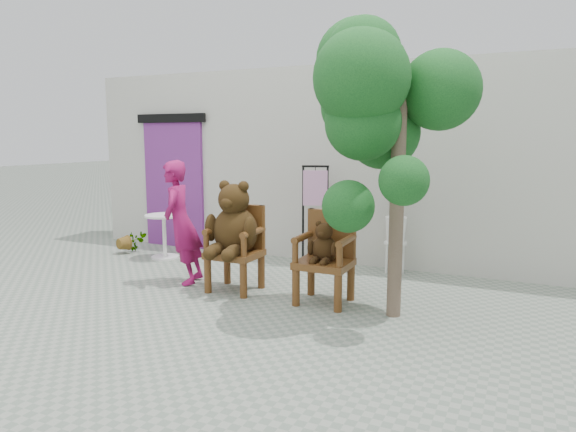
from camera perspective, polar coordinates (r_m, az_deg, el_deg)
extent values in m
plane|color=gray|center=(5.75, -3.78, -10.78)|extent=(60.00, 60.00, 0.00)
cube|color=beige|center=(8.28, 6.50, 5.75)|extent=(9.00, 1.00, 3.00)
cube|color=#6F287A|center=(9.27, -12.53, 3.43)|extent=(1.20, 0.08, 2.20)
cube|color=black|center=(9.21, -12.92, 10.55)|extent=(1.40, 0.06, 0.15)
cylinder|color=#4B2910|center=(6.50, -8.91, -6.58)|extent=(0.09, 0.09, 0.43)
cylinder|color=#4B2910|center=(6.87, -6.77, -5.70)|extent=(0.09, 0.09, 0.43)
cylinder|color=#4B2910|center=(6.24, -4.97, -7.16)|extent=(0.09, 0.09, 0.43)
cylinder|color=#4B2910|center=(6.63, -2.98, -6.19)|extent=(0.09, 0.09, 0.43)
cube|color=#4B2910|center=(6.49, -5.95, -4.22)|extent=(0.61, 0.56, 0.08)
cube|color=#4B2910|center=(6.63, -4.93, -1.09)|extent=(0.58, 0.08, 0.56)
cylinder|color=#4B2910|center=(6.77, -6.88, -0.93)|extent=(0.08, 0.08, 0.56)
cylinder|color=#4B2910|center=(6.41, -9.07, -2.91)|extent=(0.07, 0.07, 0.26)
cylinder|color=#4B2910|center=(6.57, -7.98, -1.46)|extent=(0.08, 0.53, 0.08)
cylinder|color=#4B2910|center=(6.51, -2.90, -1.26)|extent=(0.08, 0.08, 0.56)
cylinder|color=#4B2910|center=(6.13, -4.94, -3.36)|extent=(0.07, 0.07, 0.26)
cylinder|color=#4B2910|center=(6.30, -3.92, -1.83)|extent=(0.08, 0.53, 0.08)
ellipsoid|color=black|center=(6.46, -5.86, -1.67)|extent=(0.58, 0.50, 0.61)
sphere|color=black|center=(6.38, -6.05, 1.85)|extent=(0.39, 0.39, 0.39)
ellipsoid|color=black|center=(6.25, -6.78, 1.43)|extent=(0.17, 0.14, 0.14)
sphere|color=black|center=(6.44, -7.07, 3.37)|extent=(0.14, 0.14, 0.14)
sphere|color=black|center=(6.30, -4.97, 3.29)|extent=(0.14, 0.14, 0.14)
ellipsoid|color=black|center=(6.49, -8.54, -1.28)|extent=(0.14, 0.19, 0.35)
ellipsoid|color=black|center=(6.35, -8.03, -3.73)|extent=(0.17, 0.34, 0.17)
sphere|color=black|center=(6.24, -8.70, -4.14)|extent=(0.17, 0.17, 0.17)
ellipsoid|color=black|center=(6.21, -4.27, -1.66)|extent=(0.14, 0.19, 0.35)
ellipsoid|color=black|center=(6.22, -6.07, -3.96)|extent=(0.17, 0.34, 0.17)
sphere|color=black|center=(6.11, -6.72, -4.38)|extent=(0.17, 0.17, 0.17)
cylinder|color=#4B2910|center=(5.94, 0.89, -7.95)|extent=(0.09, 0.09, 0.43)
cylinder|color=#4B2910|center=(6.34, 2.59, -6.87)|extent=(0.09, 0.09, 0.43)
cylinder|color=#4B2910|center=(5.76, 5.57, -8.53)|extent=(0.09, 0.09, 0.43)
cylinder|color=#4B2910|center=(6.18, 7.00, -7.36)|extent=(0.09, 0.09, 0.43)
cube|color=#4B2910|center=(5.98, 4.03, -5.32)|extent=(0.61, 0.56, 0.08)
cube|color=#4B2910|center=(6.13, 4.86, -1.91)|extent=(0.58, 0.08, 0.56)
cylinder|color=#4B2910|center=(6.23, 2.57, -1.73)|extent=(0.08, 0.08, 0.56)
cylinder|color=#4B2910|center=(5.84, 0.80, -3.96)|extent=(0.07, 0.07, 0.25)
cylinder|color=#4B2910|center=(6.02, 1.70, -2.34)|extent=(0.08, 0.53, 0.08)
cylinder|color=#4B2910|center=(6.05, 7.22, -2.10)|extent=(0.08, 0.08, 0.56)
cylinder|color=#4B2910|center=(5.65, 5.73, -4.43)|extent=(0.07, 0.07, 0.25)
cylinder|color=#4B2910|center=(5.83, 6.50, -2.74)|extent=(0.08, 0.53, 0.08)
ellipsoid|color=black|center=(5.95, 4.07, -3.72)|extent=(0.30, 0.26, 0.32)
sphere|color=black|center=(5.89, 4.04, -1.75)|extent=(0.20, 0.20, 0.20)
ellipsoid|color=black|center=(5.82, 3.75, -2.03)|extent=(0.09, 0.07, 0.07)
sphere|color=black|center=(5.91, 3.42, -0.87)|extent=(0.07, 0.07, 0.07)
sphere|color=black|center=(5.86, 4.71, -0.97)|extent=(0.07, 0.07, 0.07)
ellipsoid|color=black|center=(5.94, 2.54, -3.51)|extent=(0.07, 0.10, 0.18)
ellipsoid|color=black|center=(5.87, 2.98, -4.91)|extent=(0.09, 0.18, 0.09)
sphere|color=black|center=(5.81, 2.71, -5.16)|extent=(0.09, 0.09, 0.09)
ellipsoid|color=black|center=(5.83, 5.16, -3.75)|extent=(0.07, 0.10, 0.18)
ellipsoid|color=black|center=(5.82, 4.18, -5.04)|extent=(0.09, 0.18, 0.09)
sphere|color=black|center=(5.76, 3.93, -5.29)|extent=(0.09, 0.09, 0.09)
imported|color=#8E114F|center=(6.87, -11.76, -0.76)|extent=(0.55, 0.68, 1.62)
cylinder|color=white|center=(8.40, -13.65, 0.04)|extent=(0.60, 0.60, 0.03)
cylinder|color=white|center=(8.45, -13.56, -2.24)|extent=(0.06, 0.06, 0.68)
cylinder|color=white|center=(8.52, -13.48, -4.45)|extent=(0.44, 0.44, 0.03)
cube|color=black|center=(7.68, 1.69, -0.05)|extent=(0.04, 0.04, 1.50)
cube|color=black|center=(7.65, 4.37, -0.10)|extent=(0.04, 0.04, 1.50)
cube|color=black|center=(7.59, 3.07, 5.53)|extent=(0.39, 0.15, 0.03)
cube|color=black|center=(7.81, 2.98, -5.30)|extent=(0.54, 0.47, 0.06)
cube|color=#D894C9|center=(7.60, 3.05, 3.12)|extent=(0.35, 0.15, 0.52)
cylinder|color=black|center=(7.59, 3.07, 5.31)|extent=(0.01, 0.01, 0.08)
cylinder|color=white|center=(7.43, 11.84, -2.96)|extent=(0.32, 0.32, 0.03)
cylinder|color=white|center=(7.54, 12.56, -4.52)|extent=(0.03, 0.03, 0.44)
cylinder|color=white|center=(7.57, 11.31, -4.42)|extent=(0.03, 0.03, 0.44)
cylinder|color=white|center=(7.41, 10.99, -4.70)|extent=(0.03, 0.03, 0.44)
cylinder|color=white|center=(7.38, 12.28, -4.80)|extent=(0.03, 0.03, 0.44)
cylinder|color=black|center=(7.38, 11.81, 1.80)|extent=(0.10, 0.09, 0.80)
cylinder|color=brown|center=(7.38, 11.75, 4.31)|extent=(0.04, 0.04, 0.08)
cylinder|color=black|center=(7.38, 11.92, 1.80)|extent=(0.17, 0.08, 0.79)
cylinder|color=brown|center=(7.41, 11.93, 4.32)|extent=(0.05, 0.04, 0.08)
cylinder|color=black|center=(7.29, 12.24, 1.71)|extent=(0.07, 0.09, 0.80)
cylinder|color=brown|center=(7.24, 12.49, 4.20)|extent=(0.04, 0.04, 0.07)
cylinder|color=black|center=(7.38, 12.13, 1.79)|extent=(0.14, 0.04, 0.80)
cylinder|color=brown|center=(7.39, 12.34, 4.29)|extent=(0.05, 0.04, 0.08)
cylinder|color=black|center=(7.32, 11.61, 1.76)|extent=(0.09, 0.15, 0.79)
cylinder|color=brown|center=(7.28, 11.28, 4.26)|extent=(0.04, 0.05, 0.08)
cylinder|color=black|center=(7.31, 12.35, 1.73)|extent=(0.05, 0.17, 0.79)
cylinder|color=brown|center=(7.26, 12.84, 4.20)|extent=(0.04, 0.05, 0.08)
cylinder|color=brown|center=(5.51, 12.03, 2.41)|extent=(0.15, 0.15, 2.66)
sphere|color=#103A17|center=(5.38, 8.31, 10.26)|extent=(0.79, 0.79, 0.79)
sphere|color=#103A17|center=(5.65, 7.52, 12.03)|extent=(0.75, 0.75, 0.75)
sphere|color=#103A17|center=(5.67, 16.57, 13.26)|extent=(0.83, 0.83, 0.83)
sphere|color=#103A17|center=(5.46, 8.38, 17.27)|extent=(0.77, 0.77, 0.77)
sphere|color=#103A17|center=(5.85, 10.50, 9.14)|extent=(0.82, 0.82, 0.82)
sphere|color=#103A17|center=(5.81, 7.82, 16.72)|extent=(0.92, 0.92, 0.92)
sphere|color=#103A17|center=(5.30, 8.16, 15.00)|extent=(0.97, 0.97, 0.97)
sphere|color=#103A17|center=(5.17, 6.70, 1.08)|extent=(0.53, 0.53, 0.53)
sphere|color=#103A17|center=(4.90, 12.76, 3.86)|extent=(0.47, 0.47, 0.47)
imported|color=#103A17|center=(9.01, -17.08, -2.58)|extent=(0.47, 0.44, 0.43)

